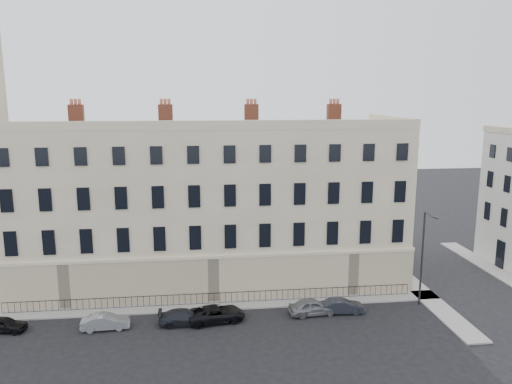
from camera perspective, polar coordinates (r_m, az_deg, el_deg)
ground at (r=40.23m, az=4.38°, el=-15.35°), size 160.00×160.00×0.00m
terrace at (r=48.43m, az=-5.18°, el=-1.35°), size 36.22×12.22×17.00m
pavement_terrace at (r=44.17m, az=-10.11°, el=-12.90°), size 48.00×2.00×0.12m
pavement_east_return at (r=51.00m, az=17.29°, el=-9.90°), size 2.00×24.00×0.12m
pavement_adjacent at (r=57.28m, az=25.74°, el=-8.19°), size 2.00×20.00×0.12m
railings at (r=44.27m, az=-4.81°, el=-12.01°), size 35.00×0.04×0.96m
car_a at (r=43.98m, az=-26.88°, el=-13.35°), size 3.58×1.82×1.17m
car_b at (r=41.54m, az=-16.82°, el=-14.00°), size 3.75×1.52×1.21m
car_c at (r=41.00m, az=-8.14°, el=-13.97°), size 4.16×1.70×1.20m
car_d at (r=41.20m, az=-4.57°, el=-13.69°), size 4.94×2.88×1.29m
car_e at (r=42.48m, az=6.48°, el=-12.89°), size 4.11×2.00×1.35m
car_f at (r=43.09m, az=9.78°, el=-12.74°), size 3.69×1.45×1.20m
streetlamp at (r=44.91m, az=18.55°, el=-6.77°), size 0.49×1.77×8.24m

